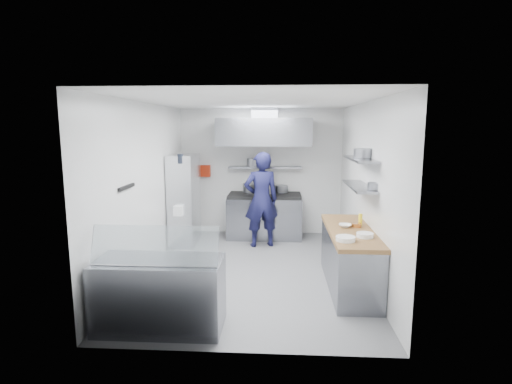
# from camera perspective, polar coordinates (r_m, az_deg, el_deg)

# --- Properties ---
(floor) EXTENTS (5.00, 5.00, 0.00)m
(floor) POSITION_cam_1_polar(r_m,az_deg,el_deg) (6.89, -0.30, -11.14)
(floor) COLOR #5B5B5E
(floor) RESTS_ON ground
(ceiling) EXTENTS (5.00, 5.00, 0.00)m
(ceiling) POSITION_cam_1_polar(r_m,az_deg,el_deg) (6.47, -0.32, 12.80)
(ceiling) COLOR silver
(ceiling) RESTS_ON wall_back
(wall_back) EXTENTS (3.60, 2.80, 0.02)m
(wall_back) POSITION_cam_1_polar(r_m,az_deg,el_deg) (9.01, 0.71, 2.89)
(wall_back) COLOR white
(wall_back) RESTS_ON floor
(wall_front) EXTENTS (3.60, 2.80, 0.02)m
(wall_front) POSITION_cam_1_polar(r_m,az_deg,el_deg) (4.09, -2.56, -4.94)
(wall_front) COLOR white
(wall_front) RESTS_ON floor
(wall_left) EXTENTS (2.80, 5.00, 0.02)m
(wall_left) POSITION_cam_1_polar(r_m,az_deg,el_deg) (6.88, -15.44, 0.57)
(wall_left) COLOR white
(wall_left) RESTS_ON floor
(wall_right) EXTENTS (2.80, 5.00, 0.02)m
(wall_right) POSITION_cam_1_polar(r_m,az_deg,el_deg) (6.66, 15.33, 0.29)
(wall_right) COLOR white
(wall_right) RESTS_ON floor
(gas_range) EXTENTS (1.60, 0.80, 0.90)m
(gas_range) POSITION_cam_1_polar(r_m,az_deg,el_deg) (8.77, 1.23, -3.59)
(gas_range) COLOR gray
(gas_range) RESTS_ON floor
(cooktop) EXTENTS (1.57, 0.78, 0.06)m
(cooktop) POSITION_cam_1_polar(r_m,az_deg,el_deg) (8.67, 1.24, -0.49)
(cooktop) COLOR black
(cooktop) RESTS_ON gas_range
(stock_pot_left) EXTENTS (0.29, 0.29, 0.20)m
(stock_pot_left) POSITION_cam_1_polar(r_m,az_deg,el_deg) (8.90, -0.93, 0.61)
(stock_pot_left) COLOR slate
(stock_pot_left) RESTS_ON cooktop
(stock_pot_mid) EXTENTS (0.33, 0.33, 0.24)m
(stock_pot_mid) POSITION_cam_1_polar(r_m,az_deg,el_deg) (8.77, 1.66, 0.60)
(stock_pot_mid) COLOR slate
(stock_pot_mid) RESTS_ON cooktop
(stock_pot_right) EXTENTS (0.28, 0.28, 0.16)m
(stock_pot_right) POSITION_cam_1_polar(r_m,az_deg,el_deg) (8.89, 3.69, 0.45)
(stock_pot_right) COLOR slate
(stock_pot_right) RESTS_ON cooktop
(over_range_shelf) EXTENTS (1.60, 0.30, 0.04)m
(over_range_shelf) POSITION_cam_1_polar(r_m,az_deg,el_deg) (8.83, 1.31, 3.55)
(over_range_shelf) COLOR gray
(over_range_shelf) RESTS_ON wall_back
(shelf_pot_a) EXTENTS (0.24, 0.24, 0.18)m
(shelf_pot_a) POSITION_cam_1_polar(r_m,az_deg,el_deg) (8.82, -0.54, 4.26)
(shelf_pot_a) COLOR slate
(shelf_pot_a) RESTS_ON over_range_shelf
(extractor_hood) EXTENTS (1.90, 1.15, 0.55)m
(extractor_hood) POSITION_cam_1_polar(r_m,az_deg,el_deg) (8.37, 1.23, 8.58)
(extractor_hood) COLOR gray
(extractor_hood) RESTS_ON wall_back
(hood_duct) EXTENTS (0.55, 0.55, 0.24)m
(hood_duct) POSITION_cam_1_polar(r_m,az_deg,el_deg) (8.60, 1.30, 11.13)
(hood_duct) COLOR slate
(hood_duct) RESTS_ON extractor_hood
(red_firebox) EXTENTS (0.22, 0.10, 0.26)m
(red_firebox) POSITION_cam_1_polar(r_m,az_deg,el_deg) (9.09, -7.21, 3.01)
(red_firebox) COLOR #AF260E
(red_firebox) RESTS_ON wall_back
(chef) EXTENTS (0.80, 0.63, 1.92)m
(chef) POSITION_cam_1_polar(r_m,az_deg,el_deg) (8.01, 0.76, -1.10)
(chef) COLOR #121337
(chef) RESTS_ON floor
(wire_rack) EXTENTS (0.50, 0.90, 1.85)m
(wire_rack) POSITION_cam_1_polar(r_m,az_deg,el_deg) (8.32, -10.21, -1.10)
(wire_rack) COLOR silver
(wire_rack) RESTS_ON floor
(rack_bin_a) EXTENTS (0.17, 0.21, 0.19)m
(rack_bin_a) POSITION_cam_1_polar(r_m,az_deg,el_deg) (7.90, -10.96, -2.59)
(rack_bin_a) COLOR white
(rack_bin_a) RESTS_ON wire_rack
(rack_bin_b) EXTENTS (0.14, 0.19, 0.16)m
(rack_bin_b) POSITION_cam_1_polar(r_m,az_deg,el_deg) (8.05, -10.64, 1.25)
(rack_bin_b) COLOR yellow
(rack_bin_b) RESTS_ON wire_rack
(rack_jar) EXTENTS (0.11, 0.11, 0.18)m
(rack_jar) POSITION_cam_1_polar(r_m,az_deg,el_deg) (7.79, -10.75, 4.69)
(rack_jar) COLOR black
(rack_jar) RESTS_ON wire_rack
(knife_strip) EXTENTS (0.04, 0.55, 0.05)m
(knife_strip) POSITION_cam_1_polar(r_m,az_deg,el_deg) (6.02, -18.01, 0.68)
(knife_strip) COLOR black
(knife_strip) RESTS_ON wall_left
(prep_counter_base) EXTENTS (0.62, 2.00, 0.84)m
(prep_counter_base) POSITION_cam_1_polar(r_m,az_deg,el_deg) (6.26, 13.17, -9.44)
(prep_counter_base) COLOR gray
(prep_counter_base) RESTS_ON floor
(prep_counter_top) EXTENTS (0.65, 2.04, 0.06)m
(prep_counter_top) POSITION_cam_1_polar(r_m,az_deg,el_deg) (6.13, 13.33, -5.45)
(prep_counter_top) COLOR brown
(prep_counter_top) RESTS_ON prep_counter_base
(plate_stack_a) EXTENTS (0.26, 0.26, 0.06)m
(plate_stack_a) POSITION_cam_1_polar(r_m,az_deg,el_deg) (5.49, 12.67, -6.52)
(plate_stack_a) COLOR white
(plate_stack_a) RESTS_ON prep_counter_top
(plate_stack_b) EXTENTS (0.23, 0.23, 0.06)m
(plate_stack_b) POSITION_cam_1_polar(r_m,az_deg,el_deg) (5.73, 15.28, -5.95)
(plate_stack_b) COLOR white
(plate_stack_b) RESTS_ON prep_counter_top
(copper_pan) EXTENTS (0.14, 0.14, 0.06)m
(copper_pan) POSITION_cam_1_polar(r_m,az_deg,el_deg) (6.27, 14.15, -4.60)
(copper_pan) COLOR #C87A38
(copper_pan) RESTS_ON prep_counter_top
(squeeze_bottle) EXTENTS (0.06, 0.06, 0.18)m
(squeeze_bottle) POSITION_cam_1_polar(r_m,az_deg,el_deg) (6.38, 14.69, -3.83)
(squeeze_bottle) COLOR yellow
(squeeze_bottle) RESTS_ON prep_counter_top
(mixing_bowl) EXTENTS (0.22, 0.22, 0.05)m
(mixing_bowl) POSITION_cam_1_polar(r_m,az_deg,el_deg) (6.22, 12.59, -4.71)
(mixing_bowl) COLOR white
(mixing_bowl) RESTS_ON prep_counter_top
(wall_shelf_lower) EXTENTS (0.30, 1.30, 0.04)m
(wall_shelf_lower) POSITION_cam_1_polar(r_m,az_deg,el_deg) (6.33, 14.50, 0.78)
(wall_shelf_lower) COLOR gray
(wall_shelf_lower) RESTS_ON wall_right
(wall_shelf_upper) EXTENTS (0.30, 1.30, 0.04)m
(wall_shelf_upper) POSITION_cam_1_polar(r_m,az_deg,el_deg) (6.28, 14.66, 4.57)
(wall_shelf_upper) COLOR gray
(wall_shelf_upper) RESTS_ON wall_right
(shelf_pot_c) EXTENTS (0.20, 0.20, 0.10)m
(shelf_pot_c) POSITION_cam_1_polar(r_m,az_deg,el_deg) (5.93, 16.58, 0.82)
(shelf_pot_c) COLOR slate
(shelf_pot_c) RESTS_ON wall_shelf_lower
(shelf_pot_d) EXTENTS (0.29, 0.29, 0.14)m
(shelf_pot_d) POSITION_cam_1_polar(r_m,az_deg,el_deg) (6.34, 15.06, 5.41)
(shelf_pot_d) COLOR slate
(shelf_pot_d) RESTS_ON wall_shelf_upper
(display_case) EXTENTS (1.50, 0.70, 0.85)m
(display_case) POSITION_cam_1_polar(r_m,az_deg,el_deg) (5.06, -13.55, -13.99)
(display_case) COLOR gray
(display_case) RESTS_ON floor
(display_glass) EXTENTS (1.47, 0.19, 0.42)m
(display_glass) POSITION_cam_1_polar(r_m,az_deg,el_deg) (4.74, -14.27, -7.36)
(display_glass) COLOR silver
(display_glass) RESTS_ON display_case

